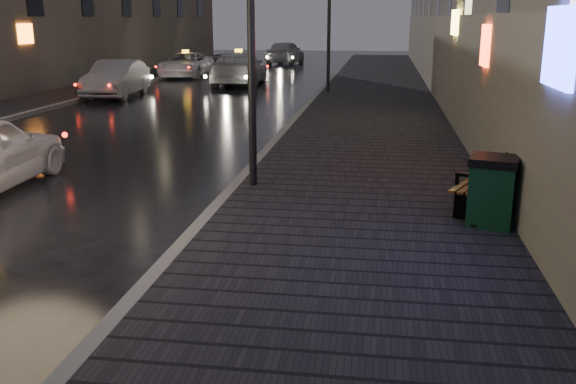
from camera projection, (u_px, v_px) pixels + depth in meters
name	position (u px, v px, depth m)	size (l,w,h in m)	color
sidewalk	(376.00, 96.00, 25.87)	(4.60, 58.00, 0.15)	black
curb	(317.00, 95.00, 26.21)	(0.20, 58.00, 0.15)	slate
sidewalk_far	(82.00, 91.00, 27.64)	(2.40, 58.00, 0.15)	black
curb_far	(111.00, 92.00, 27.46)	(0.20, 58.00, 0.15)	slate
lamp_far	(329.00, 9.00, 26.22)	(0.36, 0.36, 5.28)	black
bench	(492.00, 181.00, 10.17)	(1.35, 1.93, 0.94)	black
trash_bin	(493.00, 191.00, 9.38)	(0.84, 0.84, 1.03)	black
car_left_mid	(116.00, 79.00, 26.12)	(1.55, 4.46, 1.47)	gray
taxi_mid	(239.00, 68.00, 30.81)	(2.18, 5.37, 1.56)	silver
taxi_far	(186.00, 65.00, 35.07)	(2.18, 4.73, 1.31)	silver
car_far	(285.00, 52.00, 44.60)	(1.91, 4.76, 1.62)	#9899A0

